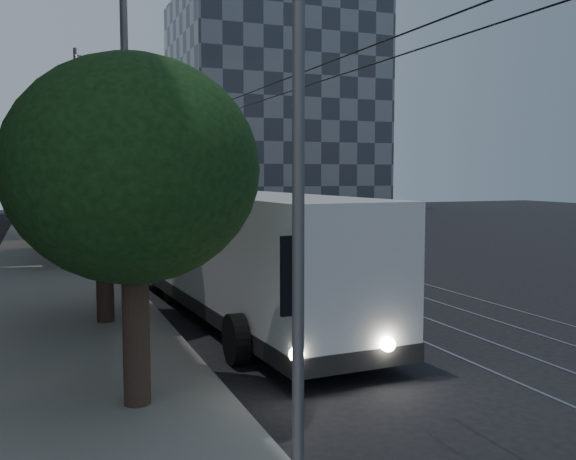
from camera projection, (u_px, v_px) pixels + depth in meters
The scene contains 19 objects.
ground at pixel (337, 309), 18.67m from camera, with size 120.00×120.00×0.00m, color black.
sidewalk at pixel (51, 246), 34.53m from camera, with size 5.00×90.00×0.15m, color gray.
tram_rails at pixel (229, 240), 38.14m from camera, with size 4.52×90.00×0.02m.
overhead_wires at pixel (98, 182), 35.14m from camera, with size 2.23×90.00×6.00m.
building_distant_right at pixel (273, 105), 75.19m from camera, with size 22.00×18.00×24.00m, color #373C46.
trolleybus at pixel (237, 251), 17.47m from camera, with size 3.51×13.26×5.63m.
pickup_silver at pixel (133, 247), 27.61m from camera, with size 2.53×5.49×1.52m, color #B5B7BD.
car_white_a at pixel (148, 234), 33.85m from camera, with size 1.83×4.56×1.55m, color silver.
car_white_b at pixel (132, 227), 39.35m from camera, with size 1.96×4.81×1.40m, color silver.
car_white_c at pixel (123, 221), 42.36m from camera, with size 1.68×4.81×1.59m, color silver.
car_white_d at pixel (95, 218), 46.16m from camera, with size 1.81×4.50×1.53m, color silver.
tree_0 at pixel (133, 171), 10.21m from camera, with size 4.07×4.07×5.82m.
tree_1 at pixel (102, 173), 16.11m from camera, with size 4.22×4.22×5.86m.
tree_2 at pixel (76, 171), 27.09m from camera, with size 4.67×4.67×6.17m.
tree_3 at pixel (69, 169), 32.74m from camera, with size 4.02×4.02×6.00m.
tree_4 at pixel (64, 173), 39.20m from camera, with size 3.91×3.91×5.74m.
tree_5 at pixel (58, 167), 51.47m from camera, with size 5.02×5.02×6.74m.
streetlamp_near at pixel (141, 94), 16.98m from camera, with size 2.43×0.44×10.04m.
streetlamp_far at pixel (85, 127), 37.49m from camera, with size 2.67×0.44×11.17m.
Camera 1 is at (-8.00, -16.63, 3.92)m, focal length 40.00 mm.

